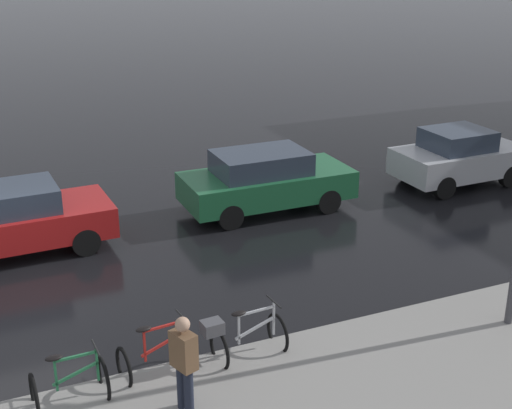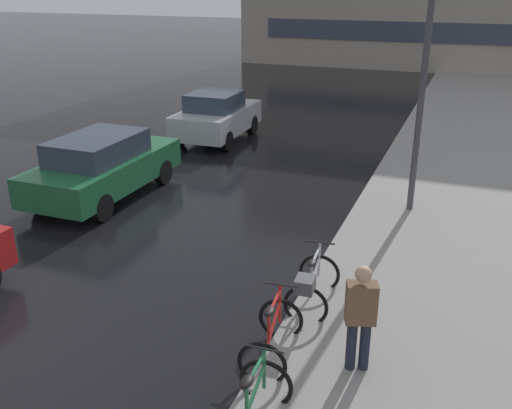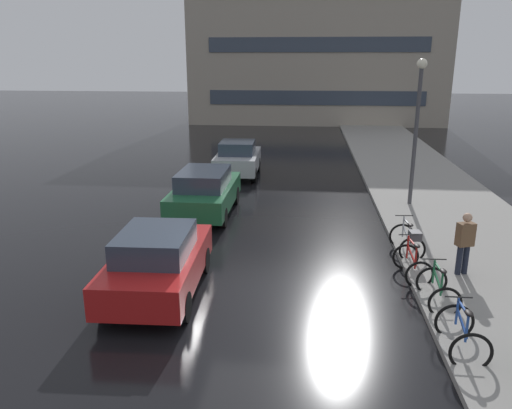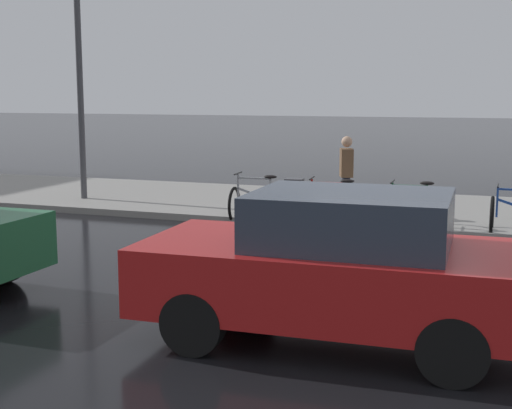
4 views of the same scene
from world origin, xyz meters
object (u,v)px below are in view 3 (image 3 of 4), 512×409
Objects in this scene: bicycle_farthest at (409,240)px; streetlamp at (417,118)px; car_green at (205,191)px; bicycle_nearest at (462,335)px; car_silver at (238,159)px; pedestrian at (464,242)px; bicycle_third at (412,264)px; car_red at (158,262)px; bicycle_second at (438,290)px.

streetlamp is at bearing 78.80° from bicycle_farthest.
car_green reaches higher than bicycle_farthest.
car_silver is at bearing 113.48° from bicycle_nearest.
car_silver is 2.21× the size of pedestrian.
car_red reaches higher than bicycle_third.
bicycle_second is 0.26× the size of car_green.
bicycle_farthest is 0.36× the size of car_red.
streetlamp is at bearing 47.46° from car_red.
pedestrian reaches higher than car_silver.
car_green is 0.84× the size of streetlamp.
bicycle_farthest is at bearing -27.58° from car_green.
car_red is 0.77× the size of streetlamp.
bicycle_nearest is 0.98× the size of bicycle_second.
streetlamp is (0.86, 7.70, 2.84)m from bicycle_second.
streetlamp is at bearing 12.42° from car_green.
car_green is (-6.37, 6.11, 0.42)m from bicycle_second.
bicycle_farthest is at bearing 128.15° from pedestrian.
car_red is (-5.95, -1.44, 0.40)m from bicycle_third.
streetlamp is (1.13, 6.27, 2.85)m from bicycle_third.
streetlamp is (6.89, -4.29, 2.43)m from car_silver.
car_silver is 0.72× the size of streetlamp.
bicycle_third is at bearing 94.29° from bicycle_nearest.
pedestrian reaches higher than car_red.
bicycle_nearest is 3.30m from bicycle_third.
bicycle_nearest is 15.10m from car_silver.
car_green is (-6.27, 3.27, 0.32)m from bicycle_farthest.
car_silver reaches higher than car_green.
car_red is at bearing -179.96° from bicycle_second.
bicycle_nearest reaches higher than bicycle_second.
car_green is (-6.10, 4.67, 0.42)m from bicycle_third.
pedestrian is at bearing -56.38° from car_silver.
car_silver reaches higher than bicycle_farthest.
streetlamp reaches higher than car_red.
car_green is at bearing 91.46° from car_red.
car_red is at bearing -132.54° from streetlamp.
bicycle_farthest is 10.91m from car_silver.
bicycle_second is 8.84m from car_green.
car_green reaches higher than car_red.
streetlamp is (7.23, 1.59, 2.43)m from car_green.
bicycle_nearest is 0.75× the size of bicycle_farthest.
car_red reaches higher than bicycle_nearest.
car_silver reaches higher than bicycle_third.
streetlamp is at bearing 84.74° from bicycle_nearest.
bicycle_farthest is 1.73m from pedestrian.
car_silver is at bearing 118.65° from bicycle_third.
car_green is (-0.16, 6.12, 0.02)m from car_red.
pedestrian is at bearing -32.14° from car_green.
bicycle_farthest is 0.39× the size of car_silver.
streetlamp reaches higher than car_green.
bicycle_farthest is 7.08m from car_green.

